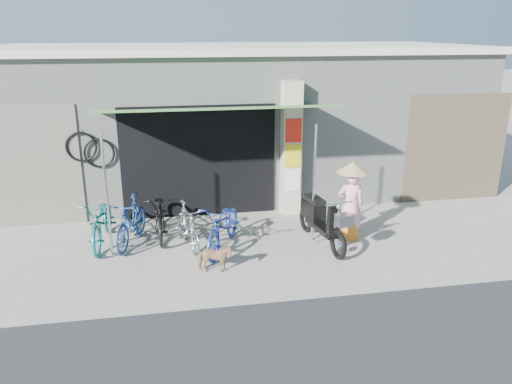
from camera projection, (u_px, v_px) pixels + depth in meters
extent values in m
plane|color=#A29E92|center=(276.00, 259.00, 9.21)|extent=(80.00, 80.00, 0.00)
cube|color=#9CA199|center=(236.00, 119.00, 13.44)|extent=(12.00, 5.00, 3.50)
cube|color=beige|center=(236.00, 48.00, 12.87)|extent=(12.30, 5.30, 0.16)
cube|color=black|center=(199.00, 162.00, 11.04)|extent=(3.40, 0.06, 2.50)
cube|color=black|center=(200.00, 192.00, 11.26)|extent=(3.06, 0.04, 1.10)
torus|color=black|center=(99.00, 153.00, 10.55)|extent=(0.65, 0.05, 0.65)
cylinder|color=silver|center=(98.00, 138.00, 10.47)|extent=(0.02, 0.02, 0.12)
torus|color=black|center=(81.00, 147.00, 10.45)|extent=(0.65, 0.05, 0.65)
cylinder|color=silver|center=(80.00, 132.00, 10.37)|extent=(0.02, 0.02, 0.12)
cube|color=#BEB5A2|center=(291.00, 148.00, 11.18)|extent=(0.42, 0.42, 3.00)
cube|color=red|center=(294.00, 131.00, 10.84)|extent=(0.36, 0.02, 0.52)
cube|color=gold|center=(293.00, 156.00, 11.01)|extent=(0.36, 0.02, 0.52)
cube|color=white|center=(292.00, 180.00, 11.19)|extent=(0.36, 0.02, 0.50)
cube|color=#36652D|center=(215.00, 109.00, 9.81)|extent=(4.60, 1.88, 0.35)
cylinder|color=silver|center=(107.00, 195.00, 9.04)|extent=(0.05, 0.05, 2.36)
cylinder|color=silver|center=(314.00, 184.00, 9.70)|extent=(0.05, 0.05, 2.36)
cube|color=brown|center=(455.00, 148.00, 12.07)|extent=(2.60, 0.06, 2.60)
cube|color=#6B665B|center=(16.00, 168.00, 10.39)|extent=(2.60, 0.06, 2.60)
imported|color=#186F6A|center=(102.00, 221.00, 9.74)|extent=(0.75, 1.88, 0.97)
imported|color=navy|center=(131.00, 221.00, 9.72)|extent=(0.89, 1.66, 0.96)
imported|color=black|center=(161.00, 214.00, 10.14)|extent=(0.65, 1.80, 0.94)
imported|color=#9B9BA0|center=(188.00, 226.00, 9.54)|extent=(0.76, 1.58, 0.92)
imported|color=navy|center=(224.00, 225.00, 9.53)|extent=(1.31, 1.92, 0.96)
imported|color=#987650|center=(214.00, 258.00, 8.65)|extent=(0.66, 0.38, 0.53)
torus|color=black|center=(338.00, 245.00, 9.15)|extent=(0.18, 0.57, 0.56)
torus|color=black|center=(306.00, 219.00, 10.39)|extent=(0.18, 0.57, 0.56)
cube|color=black|center=(321.00, 227.00, 9.75)|extent=(0.39, 1.03, 0.11)
cube|color=black|center=(314.00, 210.00, 10.00)|extent=(0.37, 0.62, 0.36)
cube|color=black|center=(314.00, 200.00, 9.94)|extent=(0.34, 0.62, 0.10)
cube|color=black|center=(334.00, 222.00, 9.23)|extent=(0.25, 0.14, 0.59)
cylinder|color=silver|center=(340.00, 203.00, 8.93)|extent=(0.55, 0.12, 0.03)
cube|color=silver|center=(344.00, 220.00, 8.84)|extent=(0.31, 0.25, 0.21)
imported|color=#F1A2BB|center=(351.00, 205.00, 9.94)|extent=(0.59, 0.47, 1.42)
cone|color=orange|center=(349.00, 227.00, 10.09)|extent=(0.38, 0.38, 0.46)
cone|color=tan|center=(353.00, 167.00, 9.69)|extent=(0.64, 0.64, 0.22)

